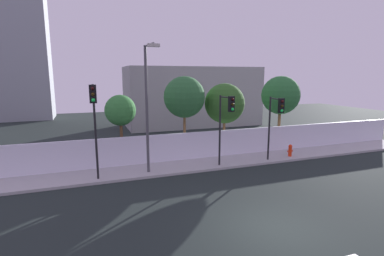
{
  "coord_description": "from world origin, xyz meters",
  "views": [
    {
      "loc": [
        -6.32,
        -8.44,
        5.65
      ],
      "look_at": [
        -0.89,
        6.5,
        2.82
      ],
      "focal_mm": 27.28,
      "sensor_mm": 36.0,
      "label": 1
    }
  ],
  "objects_px": {
    "traffic_light_left": "(276,115)",
    "roadside_tree_midleft": "(184,97)",
    "traffic_light_right": "(94,112)",
    "fire_hydrant": "(290,150)",
    "roadside_tree_leftmost": "(120,111)",
    "roadside_tree_rightmost": "(281,95)",
    "street_lamp_curbside": "(148,100)",
    "roadside_tree_midright": "(225,104)",
    "traffic_light_center": "(226,115)"
  },
  "relations": [
    {
      "from": "traffic_light_left",
      "to": "roadside_tree_midleft",
      "type": "xyz_separation_m",
      "value": [
        -4.65,
        4.07,
        0.96
      ]
    },
    {
      "from": "traffic_light_right",
      "to": "fire_hydrant",
      "type": "relative_size",
      "value": 6.11
    },
    {
      "from": "roadside_tree_midleft",
      "to": "roadside_tree_rightmost",
      "type": "distance_m",
      "value": 7.98
    },
    {
      "from": "traffic_light_center",
      "to": "roadside_tree_midleft",
      "type": "relative_size",
      "value": 0.77
    },
    {
      "from": "fire_hydrant",
      "to": "roadside_tree_midleft",
      "type": "distance_m",
      "value": 8.21
    },
    {
      "from": "fire_hydrant",
      "to": "roadside_tree_rightmost",
      "type": "height_order",
      "value": "roadside_tree_rightmost"
    },
    {
      "from": "traffic_light_center",
      "to": "roadside_tree_rightmost",
      "type": "height_order",
      "value": "roadside_tree_rightmost"
    },
    {
      "from": "traffic_light_right",
      "to": "street_lamp_curbside",
      "type": "relative_size",
      "value": 0.71
    },
    {
      "from": "fire_hydrant",
      "to": "roadside_tree_midright",
      "type": "xyz_separation_m",
      "value": [
        -3.6,
        3.08,
        3.07
      ]
    },
    {
      "from": "traffic_light_left",
      "to": "street_lamp_curbside",
      "type": "xyz_separation_m",
      "value": [
        -7.89,
        0.8,
        1.08
      ]
    },
    {
      "from": "roadside_tree_leftmost",
      "to": "roadside_tree_midright",
      "type": "distance_m",
      "value": 7.48
    },
    {
      "from": "roadside_tree_leftmost",
      "to": "traffic_light_center",
      "type": "bearing_deg",
      "value": -34.08
    },
    {
      "from": "fire_hydrant",
      "to": "roadside_tree_rightmost",
      "type": "xyz_separation_m",
      "value": [
        1.27,
        3.08,
        3.56
      ]
    },
    {
      "from": "traffic_light_right",
      "to": "traffic_light_center",
      "type": "bearing_deg",
      "value": -0.81
    },
    {
      "from": "traffic_light_center",
      "to": "fire_hydrant",
      "type": "distance_m",
      "value": 6.1
    },
    {
      "from": "traffic_light_right",
      "to": "roadside_tree_midleft",
      "type": "height_order",
      "value": "roadside_tree_midleft"
    },
    {
      "from": "roadside_tree_midleft",
      "to": "roadside_tree_rightmost",
      "type": "height_order",
      "value": "roadside_tree_rightmost"
    },
    {
      "from": "traffic_light_center",
      "to": "roadside_tree_midright",
      "type": "height_order",
      "value": "roadside_tree_midright"
    },
    {
      "from": "street_lamp_curbside",
      "to": "roadside_tree_rightmost",
      "type": "distance_m",
      "value": 11.67
    },
    {
      "from": "street_lamp_curbside",
      "to": "roadside_tree_leftmost",
      "type": "xyz_separation_m",
      "value": [
        -1.15,
        3.27,
        -0.89
      ]
    },
    {
      "from": "street_lamp_curbside",
      "to": "roadside_tree_leftmost",
      "type": "relative_size",
      "value": 1.6
    },
    {
      "from": "traffic_light_right",
      "to": "fire_hydrant",
      "type": "xyz_separation_m",
      "value": [
        12.78,
        0.67,
        -3.24
      ]
    },
    {
      "from": "fire_hydrant",
      "to": "roadside_tree_leftmost",
      "type": "bearing_deg",
      "value": 164.46
    },
    {
      "from": "fire_hydrant",
      "to": "roadside_tree_midright",
      "type": "height_order",
      "value": "roadside_tree_midright"
    },
    {
      "from": "traffic_light_center",
      "to": "street_lamp_curbside",
      "type": "relative_size",
      "value": 0.61
    },
    {
      "from": "traffic_light_left",
      "to": "roadside_tree_midleft",
      "type": "height_order",
      "value": "roadside_tree_midleft"
    },
    {
      "from": "traffic_light_right",
      "to": "roadside_tree_midleft",
      "type": "relative_size",
      "value": 0.9
    },
    {
      "from": "traffic_light_left",
      "to": "roadside_tree_leftmost",
      "type": "bearing_deg",
      "value": 155.77
    },
    {
      "from": "roadside_tree_leftmost",
      "to": "roadside_tree_midleft",
      "type": "distance_m",
      "value": 4.45
    },
    {
      "from": "traffic_light_center",
      "to": "traffic_light_right",
      "type": "distance_m",
      "value": 7.41
    },
    {
      "from": "street_lamp_curbside",
      "to": "roadside_tree_midleft",
      "type": "distance_m",
      "value": 4.6
    },
    {
      "from": "traffic_light_right",
      "to": "fire_hydrant",
      "type": "distance_m",
      "value": 13.2
    },
    {
      "from": "traffic_light_left",
      "to": "street_lamp_curbside",
      "type": "relative_size",
      "value": 0.59
    },
    {
      "from": "traffic_light_left",
      "to": "fire_hydrant",
      "type": "bearing_deg",
      "value": 25.61
    },
    {
      "from": "traffic_light_left",
      "to": "street_lamp_curbside",
      "type": "distance_m",
      "value": 8.0
    },
    {
      "from": "traffic_light_center",
      "to": "roadside_tree_midleft",
      "type": "distance_m",
      "value": 4.16
    },
    {
      "from": "roadside_tree_leftmost",
      "to": "roadside_tree_rightmost",
      "type": "xyz_separation_m",
      "value": [
        12.35,
        0.0,
        0.71
      ]
    },
    {
      "from": "roadside_tree_midright",
      "to": "roadside_tree_rightmost",
      "type": "xyz_separation_m",
      "value": [
        4.87,
        0.0,
        0.49
      ]
    },
    {
      "from": "roadside_tree_leftmost",
      "to": "street_lamp_curbside",
      "type": "bearing_deg",
      "value": -70.64
    },
    {
      "from": "traffic_light_right",
      "to": "roadside_tree_midleft",
      "type": "bearing_deg",
      "value": 31.66
    },
    {
      "from": "roadside_tree_leftmost",
      "to": "roadside_tree_midright",
      "type": "relative_size",
      "value": 0.87
    },
    {
      "from": "fire_hydrant",
      "to": "roadside_tree_midright",
      "type": "bearing_deg",
      "value": 139.44
    },
    {
      "from": "roadside_tree_leftmost",
      "to": "roadside_tree_midleft",
      "type": "relative_size",
      "value": 0.79
    },
    {
      "from": "traffic_light_left",
      "to": "roadside_tree_leftmost",
      "type": "relative_size",
      "value": 0.94
    },
    {
      "from": "fire_hydrant",
      "to": "roadside_tree_midright",
      "type": "distance_m",
      "value": 5.65
    },
    {
      "from": "traffic_light_center",
      "to": "traffic_light_left",
      "type": "bearing_deg",
      "value": -3.64
    },
    {
      "from": "fire_hydrant",
      "to": "roadside_tree_midleft",
      "type": "xyz_separation_m",
      "value": [
        -6.7,
        3.08,
        3.61
      ]
    },
    {
      "from": "traffic_light_right",
      "to": "roadside_tree_midright",
      "type": "bearing_deg",
      "value": 22.21
    },
    {
      "from": "roadside_tree_rightmost",
      "to": "roadside_tree_midright",
      "type": "bearing_deg",
      "value": -180.0
    },
    {
      "from": "traffic_light_center",
      "to": "roadside_tree_leftmost",
      "type": "height_order",
      "value": "traffic_light_center"
    }
  ]
}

